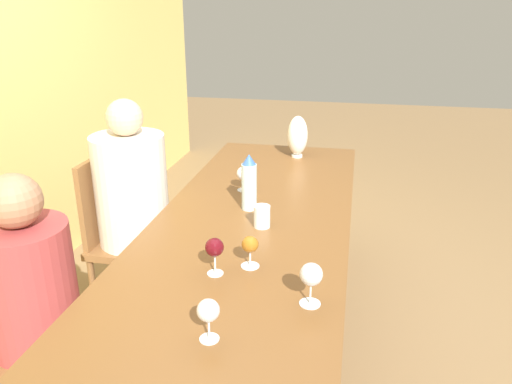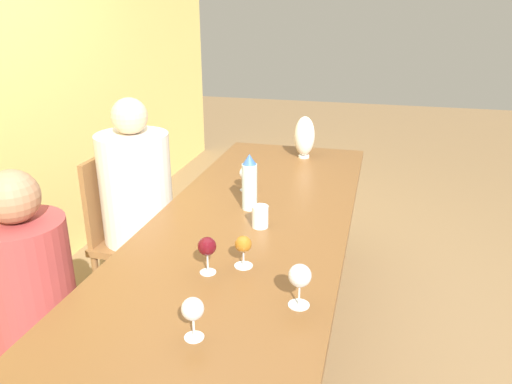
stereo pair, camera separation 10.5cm
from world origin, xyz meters
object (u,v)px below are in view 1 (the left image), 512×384
wine_glass_3 (208,311)px  chair_near (22,330)px  wine_glass_1 (250,246)px  person_far (135,206)px  wine_glass_0 (244,174)px  vase (298,136)px  water_tumbler (262,216)px  wine_glass_4 (214,248)px  chair_far (123,232)px  water_bottle (249,183)px  person_near (37,306)px  wine_glass_2 (311,275)px

wine_glass_3 → chair_near: (0.26, 0.86, -0.38)m
wine_glass_1 → person_far: size_ratio=0.10×
wine_glass_0 → wine_glass_1: size_ratio=1.05×
vase → water_tumbler: bearing=178.9°
wine_glass_4 → chair_near: chair_near is taller
vase → person_far: person_far is taller
water_tumbler → person_far: (0.37, 0.78, -0.16)m
water_tumbler → chair_near: bearing=122.4°
chair_far → chair_near: bearing=180.0°
wine_glass_0 → vase: bearing=-17.0°
water_bottle → chair_far: 0.89m
water_bottle → person_near: 1.04m
water_bottle → wine_glass_3: (-1.00, -0.09, -0.04)m
chair_far → wine_glass_1: bearing=-129.1°
water_bottle → person_far: person_far is taller
chair_far → water_bottle: bearing=-102.9°
vase → wine_glass_0: vase is taller
water_tumbler → wine_glass_0: bearing=22.8°
wine_glass_0 → chair_far: size_ratio=0.14×
wine_glass_2 → person_near: 1.08m
vase → chair_near: 1.91m
wine_glass_0 → person_far: size_ratio=0.11×
vase → wine_glass_4: bearing=175.8°
wine_glass_2 → person_far: 1.42m
water_tumbler → chair_far: (0.37, 0.87, -0.33)m
wine_glass_1 → wine_glass_3: bearing=176.5°
wine_glass_0 → chair_near: 1.25m
wine_glass_2 → person_near: bearing=89.2°
water_bottle → wine_glass_2: water_bottle is taller
chair_near → person_far: (0.91, -0.09, 0.17)m
person_near → wine_glass_3: bearing=-108.6°
chair_near → wine_glass_2: bearing=-90.8°
vase → person_near: (-1.64, 0.80, -0.30)m
vase → wine_glass_2: size_ratio=1.77×
wine_glass_3 → wine_glass_4: (0.37, 0.09, 0.01)m
wine_glass_2 → chair_near: size_ratio=0.16×
chair_near → chair_far: (0.91, 0.00, 0.00)m
person_near → person_far: (0.91, -0.00, 0.04)m
water_bottle → wine_glass_2: size_ratio=1.82×
wine_glass_0 → wine_glass_3: wine_glass_3 is taller
wine_glass_4 → chair_far: 1.18m
vase → wine_glass_3: 1.90m
water_tumbler → vase: (1.09, -0.02, 0.09)m
wine_glass_0 → person_near: (-0.98, 0.60, -0.25)m
chair_near → water_tumbler: bearing=-57.6°
water_bottle → wine_glass_0: bearing=18.9°
water_tumbler → chair_near: chair_near is taller
wine_glass_1 → wine_glass_4: (-0.08, 0.11, 0.02)m
water_tumbler → wine_glass_1: size_ratio=0.79×
chair_near → person_near: size_ratio=0.80×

